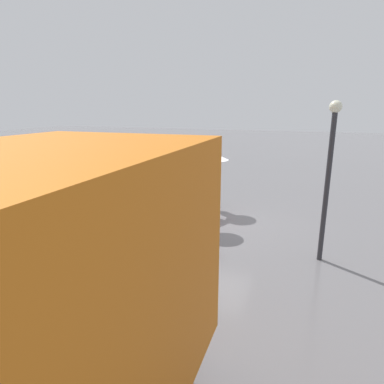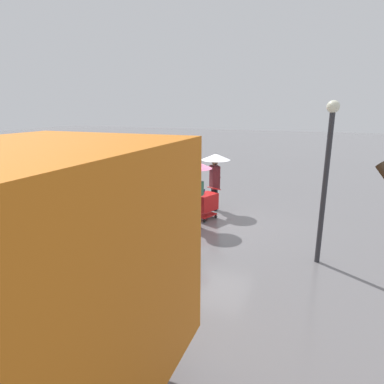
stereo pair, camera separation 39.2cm
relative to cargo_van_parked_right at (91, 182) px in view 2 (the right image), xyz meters
The scene contains 11 objects.
ground_plane 4.45m from the cargo_van_parked_right, 168.28° to the right, with size 90.00×90.00×0.00m, color slate.
slush_patch_near_cluster 1.54m from the cargo_van_parked_right, 147.52° to the left, with size 2.15×2.15×0.01m, color #999BA0.
slush_patch_under_van 2.90m from the cargo_van_parked_right, 105.05° to the left, with size 2.37×2.37×0.01m, color silver.
slush_patch_mid_street 3.39m from the cargo_van_parked_right, 135.13° to the right, with size 2.42×2.42×0.01m, color silver.
slush_patch_far_side 4.21m from the cargo_van_parked_right, 101.67° to the left, with size 1.58×1.58×0.01m, color silver.
cargo_van_parked_right is the anchor object (origin of this frame).
shopping_cart_vendor 4.04m from the cargo_van_parked_right, 164.16° to the right, with size 0.81×0.96×1.04m.
hand_dolly_boxes 3.21m from the cargo_van_parked_right, 156.39° to the right, with size 0.66×0.80×1.32m.
pedestrian_pink_side 4.40m from the cargo_van_parked_right, 150.93° to the right, with size 1.04×1.04×2.15m.
pedestrian_black_side 3.80m from the cargo_van_parked_right, behind, with size 1.04×1.04×2.15m.
street_lamp 7.62m from the cargo_van_parked_right, behind, with size 0.28×0.28×3.86m.
Camera 2 is at (-3.12, 9.75, 3.71)m, focal length 30.37 mm.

